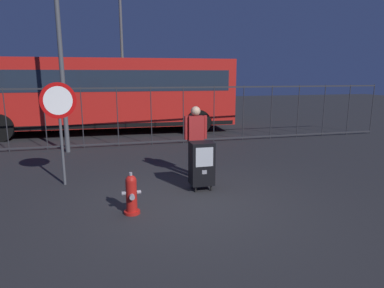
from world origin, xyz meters
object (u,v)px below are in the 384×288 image
object	(u,v)px
newspaper_box_primary	(202,163)
bus_near	(104,91)
fire_hydrant	(131,194)
pedestrian	(196,137)
street_light_far_left	(121,23)
stop_sign	(59,112)
bus_far	(92,88)

from	to	relation	value
newspaper_box_primary	bus_near	xyz separation A→B (m)	(-1.92, 7.89, 1.14)
fire_hydrant	pedestrian	world-z (taller)	pedestrian
fire_hydrant	newspaper_box_primary	xyz separation A→B (m)	(1.52, 0.92, 0.22)
street_light_far_left	newspaper_box_primary	bearing A→B (deg)	-84.95
street_light_far_left	stop_sign	bearing A→B (deg)	-100.54
stop_sign	bus_far	bearing A→B (deg)	88.35
newspaper_box_primary	street_light_far_left	bearing A→B (deg)	95.05
bus_far	street_light_far_left	world-z (taller)	street_light_far_left
pedestrian	newspaper_box_primary	bearing A→B (deg)	-97.26
fire_hydrant	street_light_far_left	world-z (taller)	street_light_far_left
bus_far	newspaper_box_primary	bearing A→B (deg)	-81.56
bus_near	bus_far	bearing A→B (deg)	101.48
bus_near	street_light_far_left	world-z (taller)	street_light_far_left
bus_near	street_light_far_left	xyz separation A→B (m)	(0.94, 3.17, 3.15)
stop_sign	pedestrian	xyz separation A→B (m)	(2.96, -0.09, -0.65)
newspaper_box_primary	stop_sign	bearing A→B (deg)	159.93
stop_sign	street_light_far_left	world-z (taller)	street_light_far_left
bus_near	street_light_far_left	size ratio (longest dim) A/B	1.24
fire_hydrant	street_light_far_left	bearing A→B (deg)	87.38
bus_near	stop_sign	bearing A→B (deg)	-95.48
fire_hydrant	pedestrian	xyz separation A→B (m)	(1.64, 1.86, 0.60)
newspaper_box_primary	street_light_far_left	world-z (taller)	street_light_far_left
fire_hydrant	stop_sign	distance (m)	2.67
fire_hydrant	bus_near	size ratio (longest dim) A/B	0.07
street_light_far_left	bus_near	bearing A→B (deg)	-106.53
bus_near	pedestrian	bearing A→B (deg)	-71.45
stop_sign	street_light_far_left	distance (m)	10.70
newspaper_box_primary	bus_near	bearing A→B (deg)	103.67
newspaper_box_primary	bus_near	distance (m)	8.20
stop_sign	bus_near	distance (m)	6.91
newspaper_box_primary	pedestrian	bearing A→B (deg)	82.74
fire_hydrant	bus_far	bearing A→B (deg)	94.59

